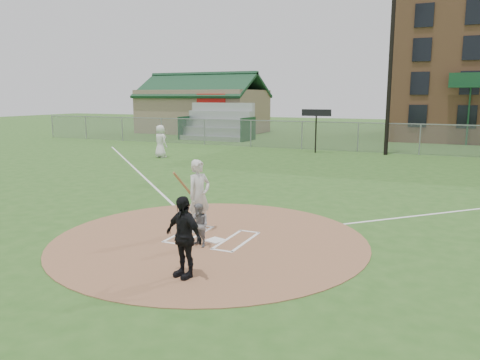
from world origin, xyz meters
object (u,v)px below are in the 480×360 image
at_px(home_plate, 215,240).
at_px(umpire, 183,237).
at_px(batter_at_plate, 199,196).
at_px(catcher, 199,225).
at_px(ondeck_player, 161,141).

height_order(home_plate, umpire, umpire).
xyz_separation_m(home_plate, batter_at_plate, (-0.83, 0.64, 1.01)).
bearing_deg(catcher, batter_at_plate, 139.00).
distance_m(home_plate, catcher, 0.81).
distance_m(catcher, ondeck_player, 18.11).
distance_m(catcher, batter_at_plate, 1.47).
relative_size(home_plate, umpire, 0.24).
bearing_deg(batter_at_plate, catcher, -61.13).
bearing_deg(batter_at_plate, umpire, -66.61).
bearing_deg(catcher, ondeck_player, 146.66).
distance_m(home_plate, umpire, 2.68).
bearing_deg(catcher, umpire, -50.29).
xyz_separation_m(catcher, ondeck_player, (-10.78, 14.54, 0.43)).
bearing_deg(home_plate, batter_at_plate, 142.19).
height_order(home_plate, batter_at_plate, batter_at_plate).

